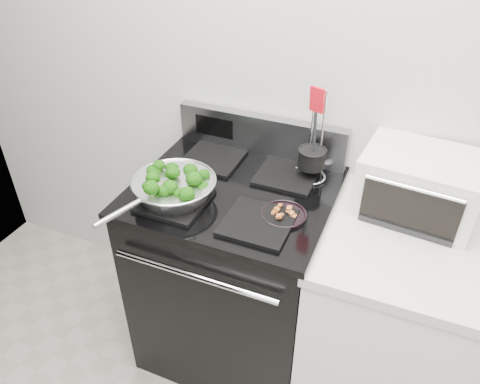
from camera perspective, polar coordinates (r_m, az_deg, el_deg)
The scene contains 8 objects.
back_wall at distance 1.88m, azimuth 12.03°, elevation 13.94°, with size 4.00×0.02×2.70m, color #B3B1AA.
gas_range at distance 2.16m, azimuth -0.68°, elevation -9.68°, with size 0.79×0.69×1.13m.
counter at distance 2.09m, azimuth 17.46°, elevation -14.96°, with size 0.62×0.68×0.92m.
skillet at distance 1.79m, azimuth -8.09°, elevation 0.61°, with size 0.33×0.50×0.07m.
broccoli_pile at distance 1.79m, azimuth -8.08°, elevation 1.14°, with size 0.26×0.26×0.09m, color black, non-canonical shape.
bacon_plate at distance 1.71m, azimuth 5.36°, elevation -2.47°, with size 0.17×0.17×0.04m.
utensil_holder at distance 1.91m, azimuth 8.68°, elevation 3.51°, with size 0.13×0.13×0.40m.
toaster_oven at distance 1.85m, azimuth 20.97°, elevation 0.90°, with size 0.44×0.35×0.24m.
Camera 1 is at (0.31, 0.01, 2.01)m, focal length 35.00 mm.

